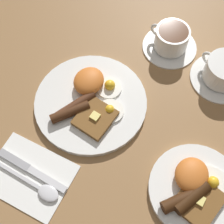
{
  "coord_description": "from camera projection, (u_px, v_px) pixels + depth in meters",
  "views": [
    {
      "loc": [
        0.29,
        0.24,
        0.69
      ],
      "look_at": [
        0.0,
        0.06,
        0.03
      ],
      "focal_mm": 50.0,
      "sensor_mm": 36.0,
      "label": 1
    }
  ],
  "objects": [
    {
      "name": "teacup_near",
      "position": [
        171.0,
        40.0,
        0.83
      ],
      "size": [
        0.15,
        0.15,
        0.07
      ],
      "color": "white",
      "rests_on": "ground_plane"
    },
    {
      "name": "spoon",
      "position": [
        41.0,
        189.0,
        0.67
      ],
      "size": [
        0.04,
        0.17,
        0.01
      ],
      "rotation": [
        0.0,
        0.0,
        1.6
      ],
      "color": "silver",
      "rests_on": "napkin"
    },
    {
      "name": "knife",
      "position": [
        28.0,
        168.0,
        0.7
      ],
      "size": [
        0.02,
        0.18,
        0.01
      ],
      "rotation": [
        0.0,
        0.0,
        1.6
      ],
      "color": "silver",
      "rests_on": "napkin"
    },
    {
      "name": "breakfast_plate_far",
      "position": [
        195.0,
        189.0,
        0.67
      ],
      "size": [
        0.21,
        0.21,
        0.05
      ],
      "color": "white",
      "rests_on": "ground_plane"
    },
    {
      "name": "teacup_far",
      "position": [
        223.0,
        72.0,
        0.79
      ],
      "size": [
        0.16,
        0.16,
        0.07
      ],
      "color": "white",
      "rests_on": "ground_plane"
    },
    {
      "name": "breakfast_plate_near",
      "position": [
        91.0,
        101.0,
        0.77
      ],
      "size": [
        0.28,
        0.28,
        0.05
      ],
      "color": "white",
      "rests_on": "ground_plane"
    },
    {
      "name": "ground_plane",
      "position": [
        91.0,
        104.0,
        0.78
      ],
      "size": [
        3.0,
        3.0,
        0.0
      ],
      "primitive_type": "plane",
      "color": "olive"
    },
    {
      "name": "napkin",
      "position": [
        29.0,
        175.0,
        0.69
      ],
      "size": [
        0.15,
        0.19,
        0.01
      ],
      "primitive_type": "cube",
      "rotation": [
        0.0,
        0.0,
        0.07
      ],
      "color": "white",
      "rests_on": "ground_plane"
    }
  ]
}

